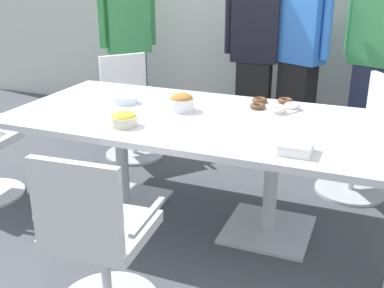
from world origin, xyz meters
name	(u,v)px	position (x,y,z in m)	size (l,w,h in m)	color
ground_plane	(192,217)	(0.00, 0.00, -0.01)	(10.00, 10.00, 0.01)	#4C4F56
conference_table	(192,134)	(0.00, 0.00, 0.63)	(2.40, 1.20, 0.75)	silver
office_chair_1	(98,245)	(-0.05, -1.10, 0.41)	(0.58, 0.58, 0.91)	silver
office_chair_3	(362,143)	(1.05, 0.86, 0.41)	(0.75, 0.75, 0.91)	silver
office_chair_4	(131,112)	(-0.97, 0.90, 0.41)	(0.76, 0.76, 0.91)	silver
person_standing_0	(129,45)	(-1.38, 1.63, 0.88)	(0.48, 0.50, 1.70)	#232842
person_standing_1	(255,54)	(-0.03, 1.68, 0.88)	(0.61, 0.24, 1.69)	black
person_standing_2	(299,54)	(0.39, 1.66, 0.91)	(0.58, 0.39, 1.74)	black
person_standing_3	(376,56)	(1.05, 1.74, 0.92)	(0.60, 0.36, 1.76)	#232842
snack_bowl_pretzels	(181,102)	(-0.11, 0.08, 0.81)	(0.18, 0.18, 0.12)	white
snack_bowl_chips_yellow	(124,119)	(-0.31, -0.35, 0.79)	(0.17, 0.17, 0.09)	beige
donut_platter	(274,105)	(0.46, 0.37, 0.77)	(0.36, 0.35, 0.04)	white
plate_stack	(125,99)	(-0.56, 0.10, 0.78)	(0.18, 0.18, 0.05)	white
napkin_pile	(296,148)	(0.75, -0.40, 0.78)	(0.17, 0.17, 0.06)	white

